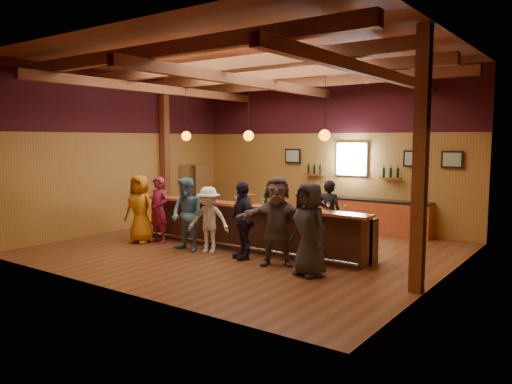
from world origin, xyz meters
TOP-DOWN VIEW (x-y plane):
  - room at (0.00, 0.06)m, footprint 9.04×9.00m
  - bar_counter at (0.02, 0.15)m, footprint 6.30×1.07m
  - back_bar_cabinet at (1.20, 3.72)m, footprint 4.00×0.52m
  - window at (0.80, 3.95)m, footprint 0.95×0.09m
  - framed_pictures at (1.67, 3.94)m, footprint 5.35×0.05m
  - wine_shelves at (0.80, 3.88)m, footprint 3.00×0.18m
  - pendant_lights at (0.00, 0.00)m, footprint 4.24×0.24m
  - stainless_fridge at (-4.10, 2.60)m, footprint 0.70×0.70m
  - customer_orange at (-2.70, -0.99)m, footprint 0.93×0.70m
  - customer_redvest at (-2.29, -0.74)m, footprint 0.62×0.41m
  - customer_denim at (-1.04, -1.01)m, footprint 0.88×0.71m
  - customer_white at (-0.55, -0.82)m, footprint 1.13×0.88m
  - customer_navy at (0.46, -0.84)m, footprint 1.08×0.84m
  - customer_brown at (1.39, -0.89)m, footprint 1.79×1.31m
  - customer_dark at (2.33, -1.20)m, footprint 1.01×0.79m
  - bartender at (1.47, 1.29)m, footprint 0.63×0.43m
  - ice_bucket at (0.12, -0.07)m, footprint 0.21×0.21m
  - bottle_a at (0.51, -0.02)m, footprint 0.08×0.08m
  - bottle_b at (0.99, -0.03)m, footprint 0.07×0.07m
  - glass_a at (-2.56, -0.22)m, footprint 0.07×0.07m
  - glass_b at (-1.97, -0.14)m, footprint 0.07×0.07m
  - glass_c at (-1.32, -0.23)m, footprint 0.09×0.09m
  - glass_d at (-0.98, -0.25)m, footprint 0.08×0.08m
  - glass_e at (-0.31, -0.09)m, footprint 0.07×0.07m
  - glass_f at (0.59, -0.27)m, footprint 0.08×0.08m
  - glass_g at (1.61, -0.11)m, footprint 0.08×0.08m
  - glass_h at (2.17, -0.13)m, footprint 0.08×0.08m

SIDE VIEW (x-z plane):
  - back_bar_cabinet at x=1.20m, z-range 0.00..0.95m
  - bar_counter at x=0.02m, z-range -0.03..1.08m
  - customer_white at x=-0.55m, z-range 0.00..1.53m
  - bartender at x=1.47m, z-range 0.00..1.65m
  - customer_redvest at x=-2.29m, z-range 0.00..1.68m
  - customer_navy at x=0.46m, z-range 0.00..1.71m
  - customer_orange at x=-2.70m, z-range 0.00..1.73m
  - customer_denim at x=-1.04m, z-range 0.00..1.74m
  - stainless_fridge at x=-4.10m, z-range 0.00..1.80m
  - customer_dark at x=2.33m, z-range 0.00..1.81m
  - customer_brown at x=1.39m, z-range 0.00..1.87m
  - ice_bucket at x=0.12m, z-range 1.11..1.34m
  - glass_e at x=-0.31m, z-range 1.14..1.30m
  - glass_b at x=-1.97m, z-range 1.14..1.30m
  - glass_a at x=-2.56m, z-range 1.15..1.31m
  - bottle_b at x=0.99m, z-range 1.08..1.39m
  - glass_d at x=-0.98m, z-range 1.15..1.33m
  - glass_f at x=0.59m, z-range 1.15..1.33m
  - glass_g at x=1.61m, z-range 1.15..1.33m
  - glass_h at x=2.17m, z-range 1.15..1.34m
  - glass_c at x=-1.32m, z-range 1.15..1.34m
  - bottle_a at x=0.51m, z-range 1.07..1.43m
  - wine_shelves at x=0.80m, z-range 1.47..1.77m
  - window at x=0.80m, z-range 1.57..2.52m
  - framed_pictures at x=1.67m, z-range 1.88..2.33m
  - pendant_lights at x=0.00m, z-range 2.02..3.39m
  - room at x=0.00m, z-range 0.95..5.47m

